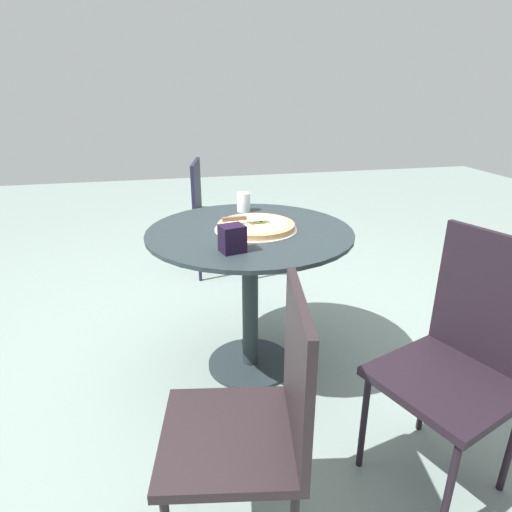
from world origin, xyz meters
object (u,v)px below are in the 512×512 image
(patio_chair_corner, at_px, (465,352))
(drinking_cup, at_px, (244,202))
(patio_chair_near, at_px, (257,416))
(pizza_on_tray, at_px, (256,226))
(patio_chair_far, at_px, (213,208))
(napkin_dispenser, at_px, (232,239))
(patio_table, at_px, (250,265))
(pizza_server, at_px, (245,218))

(patio_chair_corner, bearing_deg, drinking_cup, -64.07)
(patio_chair_near, bearing_deg, pizza_on_tray, -102.44)
(drinking_cup, height_order, patio_chair_far, patio_chair_far)
(napkin_dispenser, bearing_deg, patio_chair_corner, -51.38)
(patio_chair_near, relative_size, patio_chair_corner, 0.95)
(drinking_cup, bearing_deg, patio_table, 83.90)
(patio_table, xyz_separation_m, drinking_cup, (-0.03, -0.32, 0.22))
(patio_chair_near, xyz_separation_m, patio_chair_far, (-0.16, -2.17, 0.01))
(pizza_server, xyz_separation_m, patio_chair_near, (0.15, 0.93, -0.29))
(pizza_on_tray, bearing_deg, patio_chair_corner, 124.49)
(pizza_on_tray, xyz_separation_m, drinking_cup, (-0.00, -0.32, 0.03))
(napkin_dispenser, distance_m, patio_chair_far, 1.54)
(patio_chair_far, bearing_deg, patio_chair_corner, 106.02)
(patio_chair_far, distance_m, patio_chair_corner, 2.12)
(pizza_server, height_order, drinking_cup, drinking_cup)
(drinking_cup, xyz_separation_m, napkin_dispenser, (0.16, 0.58, 0.01))
(patio_table, height_order, pizza_on_tray, pizza_on_tray)
(pizza_on_tray, distance_m, drinking_cup, 0.32)
(patio_table, distance_m, patio_chair_corner, 0.98)
(pizza_server, height_order, patio_chair_far, patio_chair_far)
(pizza_server, bearing_deg, drinking_cup, -99.95)
(pizza_server, relative_size, drinking_cup, 2.19)
(drinking_cup, bearing_deg, napkin_dispenser, 74.63)
(pizza_on_tray, height_order, pizza_server, pizza_server)
(pizza_server, height_order, napkin_dispenser, napkin_dispenser)
(patio_table, relative_size, patio_chair_near, 1.10)
(drinking_cup, relative_size, patio_chair_far, 0.11)
(patio_table, xyz_separation_m, pizza_server, (0.02, -0.01, 0.23))
(patio_chair_near, bearing_deg, patio_chair_far, -94.24)
(patio_chair_far, bearing_deg, drinking_cup, 92.88)
(patio_table, relative_size, patio_chair_far, 1.11)
(patio_chair_corner, bearing_deg, patio_chair_far, -73.98)
(drinking_cup, xyz_separation_m, patio_chair_near, (0.21, 1.24, -0.28))
(patio_table, distance_m, napkin_dispenser, 0.37)
(pizza_on_tray, height_order, patio_chair_corner, patio_chair_corner)
(patio_table, relative_size, pizza_on_tray, 2.49)
(patio_table, height_order, patio_chair_far, patio_chair_far)
(patio_table, xyz_separation_m, patio_chair_far, (0.01, -1.25, -0.05))
(drinking_cup, distance_m, patio_chair_far, 0.97)
(patio_chair_near, bearing_deg, patio_table, -100.69)
(drinking_cup, distance_m, patio_chair_near, 1.29)
(pizza_on_tray, distance_m, pizza_server, 0.06)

